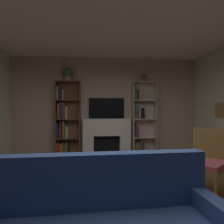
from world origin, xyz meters
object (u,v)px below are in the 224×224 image
(tv, at_px, (106,108))
(potted_plant, at_px, (68,73))
(bookshelf_right, at_px, (141,121))
(vase_with_flowers, at_px, (144,78))
(fireplace, at_px, (107,136))
(armchair, at_px, (206,159))
(bookshelf_left, at_px, (65,123))

(tv, relative_size, potted_plant, 2.58)
(bookshelf_right, relative_size, potted_plant, 5.40)
(vase_with_flowers, bearing_deg, tv, 173.70)
(bookshelf_right, bearing_deg, fireplace, -179.60)
(potted_plant, height_order, armchair, potted_plant)
(vase_with_flowers, xyz_separation_m, armchair, (0.34, -2.63, -1.72))
(tv, height_order, bookshelf_left, bookshelf_left)
(bookshelf_right, xyz_separation_m, armchair, (0.43, -2.66, -0.46))
(potted_plant, distance_m, vase_with_flowers, 2.18)
(fireplace, height_order, vase_with_flowers, vase_with_flowers)
(potted_plant, height_order, vase_with_flowers, vase_with_flowers)
(armchair, bearing_deg, tv, 117.50)
(armchair, bearing_deg, bookshelf_right, 99.26)
(bookshelf_left, bearing_deg, potted_plant, -28.28)
(bookshelf_left, relative_size, armchair, 2.10)
(tv, distance_m, bookshelf_right, 1.07)
(fireplace, relative_size, potted_plant, 3.68)
(fireplace, relative_size, tv, 1.42)
(tv, relative_size, armchair, 1.00)
(potted_plant, relative_size, vase_with_flowers, 0.99)
(bookshelf_left, xyz_separation_m, vase_with_flowers, (2.26, -0.05, 1.30))
(fireplace, bearing_deg, potted_plant, -178.82)
(bookshelf_right, relative_size, vase_with_flowers, 5.36)
(fireplace, xyz_separation_m, armchair, (1.43, -2.65, -0.04))
(bookshelf_right, xyz_separation_m, vase_with_flowers, (0.09, -0.03, 1.26))
(vase_with_flowers, relative_size, armchair, 0.39)
(armchair, bearing_deg, bookshelf_left, 134.24)
(potted_plant, bearing_deg, armchair, -46.22)
(bookshelf_left, bearing_deg, bookshelf_right, -0.43)
(tv, relative_size, bookshelf_left, 0.48)
(tv, relative_size, vase_with_flowers, 2.57)
(tv, relative_size, bookshelf_right, 0.48)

